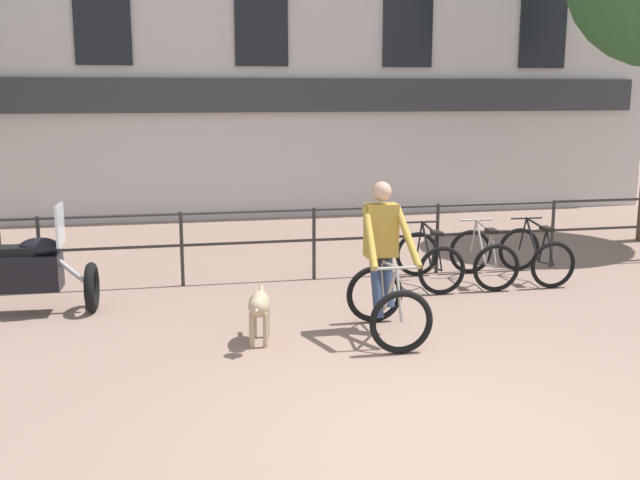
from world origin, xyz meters
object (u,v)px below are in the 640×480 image
object	(u,v)px
parked_bicycle_mid_right	(536,255)
cyclist_with_bike	(384,267)
parked_bicycle_near_lamp	(429,260)
dog	(259,307)
parked_motorcycle	(23,270)
parked_bicycle_mid_left	(483,257)

from	to	relation	value
parked_bicycle_mid_right	cyclist_with_bike	bearing A→B (deg)	35.03
cyclist_with_bike	parked_bicycle_near_lamp	distance (m)	2.33
parked_bicycle_near_lamp	dog	bearing A→B (deg)	38.37
dog	parked_bicycle_near_lamp	world-z (taller)	parked_bicycle_near_lamp
parked_bicycle_mid_right	parked_bicycle_near_lamp	bearing A→B (deg)	1.00
parked_bicycle_near_lamp	parked_motorcycle	bearing A→B (deg)	4.79
dog	cyclist_with_bike	bearing A→B (deg)	14.84
parked_bicycle_mid_right	parked_motorcycle	bearing A→B (deg)	3.85
parked_bicycle_mid_right	dog	bearing A→B (deg)	26.29
parked_bicycle_near_lamp	parked_bicycle_mid_right	size ratio (longest dim) A/B	1.00
parked_bicycle_mid_left	parked_bicycle_mid_right	xyz separation A→B (m)	(0.81, -0.00, 0.00)
cyclist_with_bike	dog	xyz separation A→B (m)	(-1.42, -0.09, -0.34)
parked_bicycle_mid_left	parked_bicycle_mid_right	world-z (taller)	same
parked_motorcycle	parked_bicycle_mid_left	bearing A→B (deg)	-83.88
parked_motorcycle	parked_bicycle_mid_left	world-z (taller)	parked_motorcycle
parked_bicycle_near_lamp	parked_bicycle_mid_left	bearing A→B (deg)	-178.92
parked_bicycle_mid_left	parked_bicycle_mid_right	size ratio (longest dim) A/B	1.03
parked_bicycle_near_lamp	parked_bicycle_mid_left	size ratio (longest dim) A/B	0.97
cyclist_with_bike	parked_motorcycle	distance (m)	4.37
cyclist_with_bike	parked_motorcycle	world-z (taller)	cyclist_with_bike
dog	parked_motorcycle	xyz separation A→B (m)	(-2.65, 1.67, 0.14)
parked_bicycle_mid_left	cyclist_with_bike	bearing A→B (deg)	47.43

